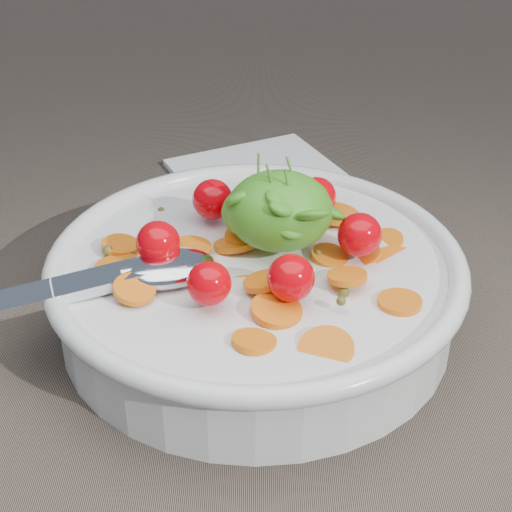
{
  "coord_description": "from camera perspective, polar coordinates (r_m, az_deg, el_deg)",
  "views": [
    {
      "loc": [
        0.03,
        -0.48,
        0.36
      ],
      "look_at": [
        0.03,
        0.0,
        0.06
      ],
      "focal_mm": 55.0,
      "sensor_mm": 36.0,
      "label": 1
    }
  ],
  "objects": [
    {
      "name": "bowl",
      "position": [
        0.58,
        0.01,
        -2.01
      ],
      "size": [
        0.33,
        0.31,
        0.13
      ],
      "color": "silver",
      "rests_on": "ground"
    },
    {
      "name": "ground",
      "position": [
        0.6,
        -2.75,
        -4.86
      ],
      "size": [
        6.0,
        6.0,
        0.0
      ],
      "primitive_type": "plane",
      "color": "brown",
      "rests_on": "ground"
    },
    {
      "name": "napkin",
      "position": [
        0.81,
        0.19,
        6.0
      ],
      "size": [
        0.2,
        0.19,
        0.01
      ],
      "primitive_type": "cube",
      "rotation": [
        0.0,
        0.0,
        0.46
      ],
      "color": "white",
      "rests_on": "ground"
    }
  ]
}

